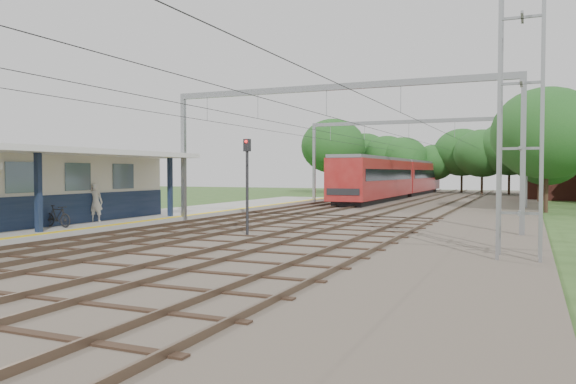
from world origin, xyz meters
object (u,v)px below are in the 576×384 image
Objects in this scene: bicycle at (57,216)px; train at (398,177)px; person at (96,202)px; signal_post at (247,177)px.

train is (6.24, 40.46, 1.40)m from bicycle.
train reaches higher than bicycle.
person is 1.18× the size of bicycle.
train is 38.03m from signal_post.
bicycle is (0.40, -2.81, -0.46)m from person.
signal_post reaches higher than bicycle.
person is 38.24m from train.
bicycle is 0.04× the size of train.
bicycle is 40.96m from train.
train is at bearing -5.81° from bicycle.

